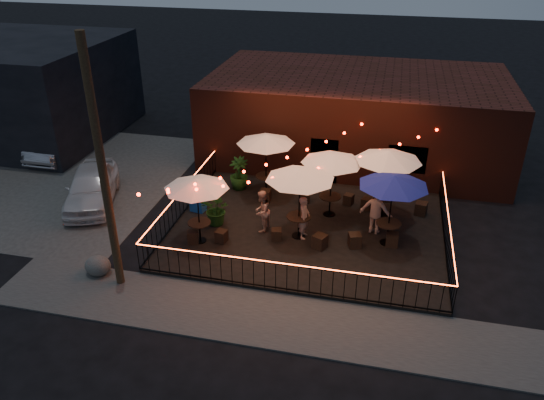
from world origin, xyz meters
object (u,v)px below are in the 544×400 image
at_px(utility_pole, 103,172).
at_px(cafe_table_5, 389,157).
at_px(cafe_table_3, 332,159).
at_px(cafe_table_1, 266,140).
at_px(cafe_table_2, 300,175).
at_px(cooler, 198,202).
at_px(boulder, 98,266).
at_px(cafe_table_0, 196,184).
at_px(cafe_table_4, 394,182).

height_order(utility_pole, cafe_table_5, utility_pole).
bearing_deg(cafe_table_3, cafe_table_1, 156.83).
xyz_separation_m(cafe_table_1, cafe_table_2, (1.97, -3.11, 0.05)).
xyz_separation_m(cooler, boulder, (-1.83, -4.65, -0.20)).
bearing_deg(utility_pole, cafe_table_2, 37.05).
relative_size(utility_pole, cafe_table_0, 2.99).
bearing_deg(cafe_table_1, cooler, -137.52).
bearing_deg(cafe_table_2, cafe_table_5, 37.19).
bearing_deg(cafe_table_4, boulder, -157.20).
xyz_separation_m(cafe_table_0, cafe_table_4, (6.60, 1.38, 0.16)).
xyz_separation_m(cafe_table_1, boulder, (-4.12, -6.75, -2.24)).
relative_size(cafe_table_4, boulder, 3.46).
bearing_deg(cafe_table_2, cafe_table_1, 122.41).
relative_size(cooler, boulder, 0.89).
xyz_separation_m(cafe_table_0, cafe_table_1, (1.44, 4.23, 0.14)).
bearing_deg(cafe_table_3, cafe_table_5, 9.72).
distance_m(utility_pole, cafe_table_3, 8.50).
bearing_deg(utility_pole, cafe_table_1, 65.51).
xyz_separation_m(cafe_table_3, cafe_table_5, (2.05, 0.35, 0.13)).
height_order(cafe_table_3, cafe_table_5, cafe_table_5).
height_order(cafe_table_4, boulder, cafe_table_4).
bearing_deg(cooler, cafe_table_3, 19.94).
bearing_deg(cafe_table_0, utility_pole, -122.20).
xyz_separation_m(cafe_table_5, boulder, (-9.03, -5.87, -2.34)).
height_order(utility_pole, cooler, utility_pole).
xyz_separation_m(utility_pole, cafe_table_1, (3.19, 7.01, -1.42)).
relative_size(utility_pole, cafe_table_3, 2.84).
distance_m(utility_pole, cafe_table_1, 7.83).
distance_m(cafe_table_0, cafe_table_2, 3.60).
xyz_separation_m(cafe_table_4, cafe_table_5, (-0.25, 1.97, 0.08)).
xyz_separation_m(cafe_table_1, cooler, (-2.29, -2.10, -2.03)).
height_order(cafe_table_3, boulder, cafe_table_3).
bearing_deg(boulder, cafe_table_2, 30.85).
relative_size(cafe_table_3, cafe_table_4, 0.91).
xyz_separation_m(cafe_table_5, cooler, (-7.21, -1.22, -2.13)).
height_order(cafe_table_2, cafe_table_5, cafe_table_5).
bearing_deg(cafe_table_2, cafe_table_0, -161.88).
distance_m(cafe_table_4, boulder, 10.32).
height_order(cafe_table_1, cafe_table_3, cafe_table_1).
bearing_deg(cafe_table_4, utility_pole, -153.51).
bearing_deg(cafe_table_2, utility_pole, -142.95).
bearing_deg(cafe_table_3, cafe_table_4, -35.18).
bearing_deg(cafe_table_4, cafe_table_3, 144.82).
bearing_deg(cafe_table_5, cafe_table_3, -170.28).
height_order(cafe_table_1, boulder, cafe_table_1).
bearing_deg(cafe_table_2, cafe_table_4, 4.72).
relative_size(cafe_table_2, cooler, 4.08).
xyz_separation_m(cafe_table_1, cafe_table_5, (4.92, -0.88, 0.10)).
relative_size(cafe_table_1, cafe_table_2, 0.91).
relative_size(utility_pole, boulder, 9.01).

